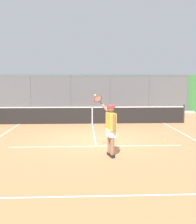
# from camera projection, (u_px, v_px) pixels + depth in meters

# --- Properties ---
(ground_plane) EXTENTS (60.00, 60.00, 0.00)m
(ground_plane) POSITION_uv_depth(u_px,v_px,m) (95.00, 140.00, 11.16)
(ground_plane) COLOR #C67A4C
(court_line_markings) EXTENTS (8.26, 9.84, 0.01)m
(court_line_markings) POSITION_uv_depth(u_px,v_px,m) (96.00, 148.00, 9.84)
(court_line_markings) COLOR white
(court_line_markings) RESTS_ON ground
(fence_backdrop) EXTENTS (17.69, 1.37, 2.87)m
(fence_backdrop) POSITION_uv_depth(u_px,v_px,m) (90.00, 94.00, 20.98)
(fence_backdrop) COLOR #565B60
(fence_backdrop) RESTS_ON ground
(tennis_net) EXTENTS (10.61, 0.09, 1.07)m
(tennis_net) POSITION_uv_depth(u_px,v_px,m) (92.00, 115.00, 15.45)
(tennis_net) COLOR #2D2D2D
(tennis_net) RESTS_ON ground
(tennis_player) EXTENTS (0.71, 1.29, 1.95)m
(tennis_player) POSITION_uv_depth(u_px,v_px,m) (111.00, 126.00, 8.71)
(tennis_player) COLOR black
(tennis_player) RESTS_ON ground
(tennis_ball_near_baseline) EXTENTS (0.07, 0.07, 0.07)m
(tennis_ball_near_baseline) POSITION_uv_depth(u_px,v_px,m) (165.00, 142.00, 10.73)
(tennis_ball_near_baseline) COLOR #CCDB33
(tennis_ball_near_baseline) RESTS_ON ground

